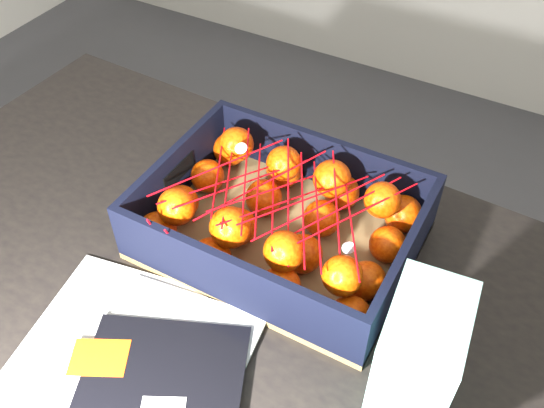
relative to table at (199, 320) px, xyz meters
The scene contains 7 objects.
ground 0.72m from the table, 161.57° to the left, with size 3.50×3.50×0.00m, color #3E3E41.
table is the anchor object (origin of this frame).
magazine_stack 0.21m from the table, 81.16° to the right, with size 0.40×0.37×0.02m.
produce_crate 0.21m from the table, 61.11° to the left, with size 0.41×0.30×0.11m.
clementine_heap 0.22m from the table, 61.02° to the left, with size 0.39×0.29×0.11m.
mesh_net 0.25m from the table, 61.62° to the left, with size 0.34×0.27×0.09m.
retail_carton 0.39m from the table, ahead, with size 0.09×0.13×0.19m, color white.
Camera 1 is at (0.65, -0.52, 1.47)m, focal length 39.17 mm.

